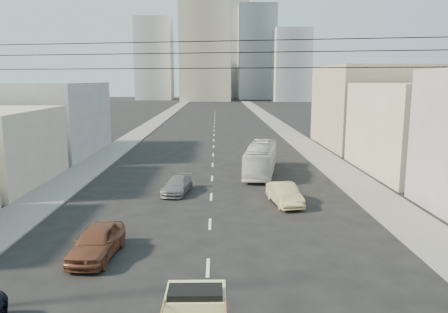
{
  "coord_description": "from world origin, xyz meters",
  "views": [
    {
      "loc": [
        0.41,
        -10.4,
        8.29
      ],
      "look_at": [
        0.87,
        16.88,
        3.5
      ],
      "focal_mm": 35.0,
      "sensor_mm": 36.0,
      "label": 1
    }
  ],
  "objects_px": {
    "city_bus": "(261,159)",
    "sedan_brown": "(97,242)",
    "sedan_tan": "(284,194)",
    "sedan_grey": "(177,185)"
  },
  "relations": [
    {
      "from": "city_bus",
      "to": "sedan_brown",
      "type": "xyz_separation_m",
      "value": [
        -9.6,
        -18.58,
        -0.58
      ]
    },
    {
      "from": "sedan_tan",
      "to": "sedan_grey",
      "type": "distance_m",
      "value": 8.08
    },
    {
      "from": "sedan_brown",
      "to": "sedan_tan",
      "type": "distance_m",
      "value": 13.48
    },
    {
      "from": "city_bus",
      "to": "sedan_tan",
      "type": "distance_m",
      "value": 9.85
    },
    {
      "from": "sedan_brown",
      "to": "sedan_grey",
      "type": "height_order",
      "value": "sedan_brown"
    },
    {
      "from": "city_bus",
      "to": "sedan_grey",
      "type": "height_order",
      "value": "city_bus"
    },
    {
      "from": "sedan_brown",
      "to": "city_bus",
      "type": "bearing_deg",
      "value": 67.26
    },
    {
      "from": "sedan_tan",
      "to": "sedan_grey",
      "type": "height_order",
      "value": "sedan_tan"
    },
    {
      "from": "sedan_brown",
      "to": "sedan_tan",
      "type": "bearing_deg",
      "value": 45.18
    },
    {
      "from": "sedan_grey",
      "to": "city_bus",
      "type": "bearing_deg",
      "value": 53.96
    }
  ]
}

